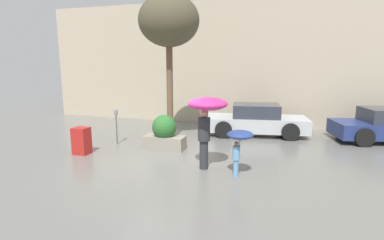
{
  "coord_description": "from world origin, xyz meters",
  "views": [
    {
      "loc": [
        3.55,
        -8.23,
        2.99
      ],
      "look_at": [
        0.5,
        1.6,
        1.05
      ],
      "focal_mm": 28.0,
      "sensor_mm": 36.0,
      "label": 1
    }
  ],
  "objects": [
    {
      "name": "building_facade",
      "position": [
        0.0,
        6.5,
        3.0
      ],
      "size": [
        18.0,
        0.3,
        6.0
      ],
      "color": "#B7A88E",
      "rests_on": "ground"
    },
    {
      "name": "parking_meter",
      "position": [
        -2.41,
        1.4,
        0.94
      ],
      "size": [
        0.14,
        0.14,
        1.31
      ],
      "color": "#595B60",
      "rests_on": "ground"
    },
    {
      "name": "parked_car_near",
      "position": [
        2.43,
        4.52,
        0.61
      ],
      "size": [
        4.45,
        2.35,
        1.31
      ],
      "rotation": [
        0.0,
        0.0,
        1.72
      ],
      "color": "#B7BCC1",
      "rests_on": "ground"
    },
    {
      "name": "person_child",
      "position": [
        2.48,
        -0.58,
        1.04
      ],
      "size": [
        0.7,
        0.7,
        1.27
      ],
      "rotation": [
        0.0,
        0.0,
        0.18
      ],
      "color": "#669ED1",
      "rests_on": "ground"
    },
    {
      "name": "newspaper_box",
      "position": [
        -2.86,
        -0.06,
        0.45
      ],
      "size": [
        0.5,
        0.44,
        0.9
      ],
      "color": "#B2231E",
      "rests_on": "ground"
    },
    {
      "name": "planter_box",
      "position": [
        -0.43,
        1.3,
        0.57
      ],
      "size": [
        1.46,
        0.86,
        1.23
      ],
      "color": "gray",
      "rests_on": "ground"
    },
    {
      "name": "ground_plane",
      "position": [
        0.0,
        0.0,
        0.0
      ],
      "size": [
        40.0,
        40.0,
        0.0
      ],
      "primitive_type": "plane",
      "color": "slate"
    },
    {
      "name": "street_tree",
      "position": [
        -0.72,
        2.63,
        4.52
      ],
      "size": [
        2.29,
        2.29,
        5.55
      ],
      "color": "brown",
      "rests_on": "ground"
    },
    {
      "name": "person_adult",
      "position": [
        1.52,
        -0.31,
        1.66
      ],
      "size": [
        1.09,
        1.09,
        2.09
      ],
      "rotation": [
        0.0,
        0.0,
        -0.61
      ],
      "color": "#2D2D33",
      "rests_on": "ground"
    }
  ]
}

